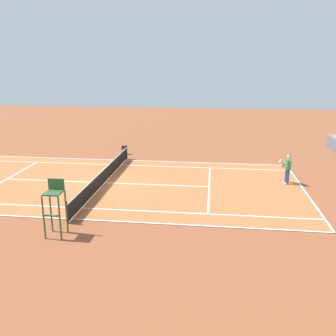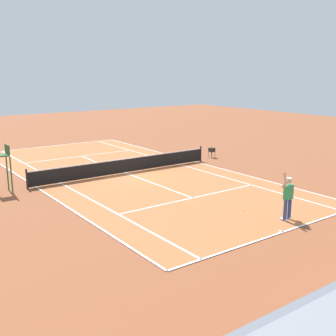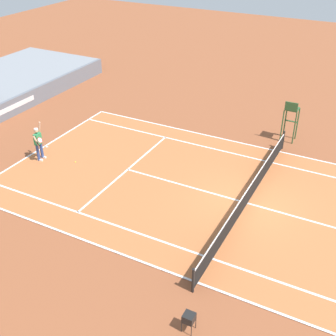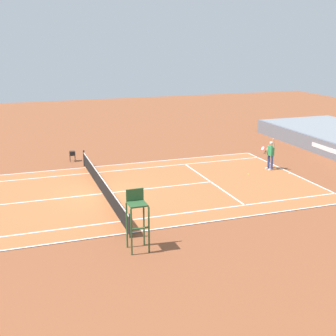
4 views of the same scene
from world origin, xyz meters
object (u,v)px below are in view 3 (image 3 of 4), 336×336
tennis_player (38,143)px  tennis_ball (75,162)px  umpire_chair (291,115)px  ball_hopper (189,317)px

tennis_player → tennis_ball: (0.57, -1.83, -0.96)m
tennis_player → tennis_ball: tennis_player is taller
tennis_ball → umpire_chair: bearing=-50.1°
tennis_player → umpire_chair: bearing=-53.2°
tennis_player → ball_hopper: (-6.24, -11.62, -0.42)m
tennis_player → tennis_ball: size_ratio=30.63×
tennis_ball → ball_hopper: ball_hopper is taller
ball_hopper → tennis_player: bearing=61.8°
tennis_player → tennis_ball: bearing=-72.8°
umpire_chair → ball_hopper: umpire_chair is taller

